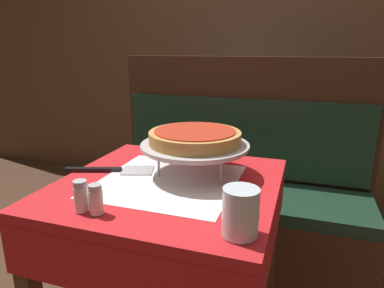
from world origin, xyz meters
TOP-DOWN VIEW (x-y plane):
  - dining_table_front at (0.00, 0.00)m, footprint 0.69×0.69m
  - dining_table_rear at (-0.03, 1.40)m, footprint 0.65×0.65m
  - booth_bench at (0.08, 0.73)m, footprint 1.36×0.46m
  - back_wall_panel at (0.00, 1.87)m, footprint 6.00×0.04m
  - pizza_pan_stand at (0.06, 0.09)m, footprint 0.36×0.36m
  - deep_dish_pizza at (0.06, 0.09)m, footprint 0.30×0.30m
  - pizza_server at (-0.21, 0.02)m, footprint 0.30×0.15m
  - water_glass_near at (0.28, -0.25)m, footprint 0.08×0.08m
  - salt_shaker at (-0.13, -0.27)m, footprint 0.04×0.04m
  - pepper_shaker at (-0.09, -0.27)m, footprint 0.04×0.04m
  - condiment_caddy at (0.05, 1.39)m, footprint 0.12×0.12m

SIDE VIEW (x-z plane):
  - booth_bench at x=0.08m, z-range -0.23..0.91m
  - dining_table_rear at x=-0.03m, z-range 0.26..1.03m
  - dining_table_front at x=0.00m, z-range 0.27..1.04m
  - pizza_server at x=-0.21m, z-range 0.77..0.78m
  - pepper_shaker at x=-0.09m, z-range 0.77..0.85m
  - salt_shaker at x=-0.13m, z-range 0.77..0.86m
  - condiment_caddy at x=0.05m, z-range 0.73..0.91m
  - water_glass_near at x=0.28m, z-range 0.77..0.89m
  - pizza_pan_stand at x=0.06m, z-range 0.82..0.92m
  - deep_dish_pizza at x=0.06m, z-range 0.88..0.93m
  - back_wall_panel at x=0.00m, z-range 0.00..2.40m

